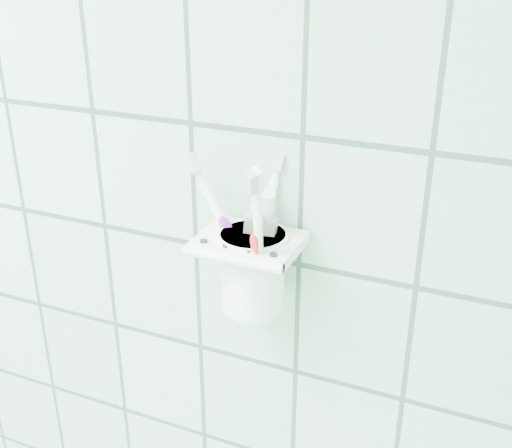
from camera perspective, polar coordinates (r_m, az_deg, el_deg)
holder_bracket at (r=0.73m, az=-0.56°, el=-1.73°), size 0.12×0.10×0.04m
cup at (r=0.74m, az=-0.27°, el=-3.91°), size 0.08×0.08×0.10m
toothbrush_pink at (r=0.72m, az=0.66°, el=-0.06°), size 0.09×0.02×0.19m
toothbrush_blue at (r=0.73m, az=-1.26°, el=-0.48°), size 0.04×0.05×0.18m
toothbrush_orange at (r=0.71m, az=0.36°, el=-0.01°), size 0.04×0.07×0.20m
toothpaste_tube at (r=0.74m, az=-0.27°, el=-1.01°), size 0.05×0.03×0.14m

